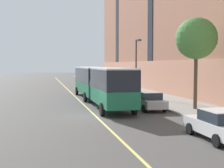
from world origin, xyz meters
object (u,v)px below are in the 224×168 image
at_px(parked_car_silver_1, 149,101).
at_px(street_lamp, 137,61).
at_px(fire_hydrant, 117,88).
at_px(parked_car_black_4, 104,86).
at_px(parked_car_white_3, 219,125).
at_px(parked_car_silver_0, 127,93).
at_px(street_tree_mid_block, 196,39).
at_px(city_bus, 98,82).

relative_size(parked_car_silver_1, street_lamp, 0.67).
bearing_deg(fire_hydrant, street_lamp, -89.38).
bearing_deg(parked_car_black_4, fire_hydrant, -19.16).
height_order(parked_car_silver_1, parked_car_white_3, same).
xyz_separation_m(parked_car_silver_0, parked_car_silver_1, (-0.09, -7.42, -0.00)).
distance_m(parked_car_white_3, parked_car_black_4, 30.30).
xyz_separation_m(parked_car_black_4, fire_hydrant, (1.76, -0.61, -0.29)).
xyz_separation_m(parked_car_silver_0, parked_car_black_4, (-0.08, 12.07, 0.00)).
xyz_separation_m(parked_car_silver_0, fire_hydrant, (1.68, 11.46, -0.29)).
bearing_deg(parked_car_silver_0, parked_car_white_3, -90.48).
xyz_separation_m(parked_car_silver_0, street_tree_mid_block, (3.60, -8.51, 5.22)).
bearing_deg(parked_car_white_3, city_bus, 100.62).
height_order(city_bus, street_lamp, street_lamp).
xyz_separation_m(parked_car_white_3, parked_car_black_4, (0.07, 30.30, 0.00)).
distance_m(parked_car_silver_0, parked_car_black_4, 12.07).
relative_size(city_bus, fire_hydrant, 28.39).
xyz_separation_m(city_bus, street_lamp, (5.15, 3.35, 2.14)).
xyz_separation_m(parked_car_white_3, street_tree_mid_block, (3.75, 9.72, 5.22)).
bearing_deg(fire_hydrant, parked_car_silver_0, -98.34).
relative_size(parked_car_silver_0, street_tree_mid_block, 0.58).
xyz_separation_m(city_bus, parked_car_silver_0, (3.36, 1.09, -1.30)).
bearing_deg(street_lamp, parked_car_silver_0, -128.29).
bearing_deg(parked_car_black_4, parked_car_silver_0, -89.63).
bearing_deg(parked_car_white_3, parked_car_silver_0, 89.52).
bearing_deg(fire_hydrant, street_tree_mid_block, -84.52).
distance_m(parked_car_silver_1, parked_car_black_4, 19.50).
xyz_separation_m(parked_car_black_4, street_lamp, (1.86, -9.82, 3.44)).
height_order(parked_car_silver_0, street_tree_mid_block, street_tree_mid_block).
bearing_deg(city_bus, fire_hydrant, 68.10).
distance_m(city_bus, parked_car_white_3, 17.48).
bearing_deg(parked_car_silver_1, parked_car_white_3, -90.35).
bearing_deg(street_tree_mid_block, parked_car_silver_0, 112.92).
bearing_deg(parked_car_white_3, street_lamp, 84.61).
bearing_deg(city_bus, parked_car_white_3, -79.38).
relative_size(city_bus, parked_car_silver_1, 4.63).
relative_size(parked_car_white_3, parked_car_black_4, 0.98).
xyz_separation_m(street_tree_mid_block, street_lamp, (-1.82, 10.76, -1.78)).
height_order(city_bus, street_tree_mid_block, street_tree_mid_block).
height_order(city_bus, parked_car_white_3, city_bus).
distance_m(parked_car_silver_0, parked_car_white_3, 18.22).
xyz_separation_m(city_bus, street_tree_mid_block, (6.96, -7.42, 3.92)).
bearing_deg(street_lamp, parked_car_silver_1, -100.92).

